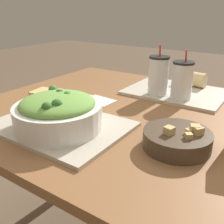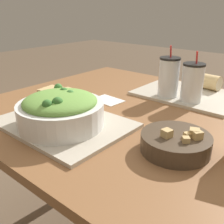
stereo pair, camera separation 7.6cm
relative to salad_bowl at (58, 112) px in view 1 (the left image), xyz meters
The scene contains 11 objects.
dining_table 0.34m from the salad_bowl, 68.32° to the left, with size 1.20×1.00×0.74m.
tray_near 0.07m from the salad_bowl, 127.51° to the left, with size 0.42×0.31×0.01m.
tray_far 0.60m from the salad_bowl, 74.34° to the left, with size 0.42×0.31×0.01m.
salad_bowl is the anchor object (origin of this frame).
soup_bowl 0.36m from the salad_bowl, 17.60° to the left, with size 0.19×0.19×0.07m.
sandwich_near 0.19m from the salad_bowl, 146.39° to the left, with size 0.12×0.10×0.06m.
baguette_near 0.16m from the salad_bowl, 115.78° to the left, with size 0.14×0.07×0.07m.
baguette_far 0.71m from the salad_bowl, 74.74° to the left, with size 0.15×0.09×0.07m.
drink_cup_dark 0.49m from the salad_bowl, 77.45° to the left, with size 0.08×0.08×0.21m.
drink_cup_red 0.53m from the salad_bowl, 66.03° to the left, with size 0.08×0.08×0.20m.
napkin_folded 0.31m from the salad_bowl, 102.33° to the left, with size 0.13×0.10×0.00m.
Camera 1 is at (0.44, -0.80, 1.10)m, focal length 42.00 mm.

